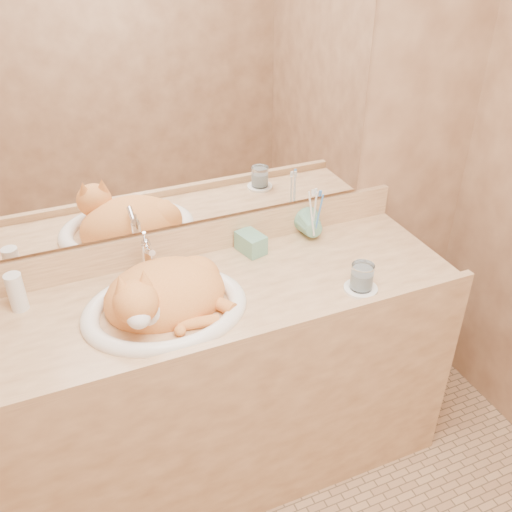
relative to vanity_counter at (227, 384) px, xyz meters
name	(u,v)px	position (x,y,z in m)	size (l,w,h in m)	color
wall_back	(191,149)	(0.00, 0.28, 0.82)	(2.40, 0.02, 2.50)	brown
vanity_counter	(227,384)	(0.00, 0.00, 0.00)	(1.60, 0.55, 0.85)	#9E6F47
mirror	(189,108)	(0.00, 0.26, 0.97)	(1.30, 0.02, 0.80)	white
sink_basin	(163,290)	(-0.20, -0.02, 0.51)	(0.51, 0.43, 0.16)	white
faucet	(147,257)	(-0.20, 0.18, 0.51)	(0.04, 0.12, 0.16)	silver
cat	(162,293)	(-0.20, -0.01, 0.49)	(0.39, 0.32, 0.21)	orange
soap_dispenser	(260,238)	(0.19, 0.14, 0.51)	(0.07, 0.08, 0.16)	#66A487
toothbrush_cup	(314,232)	(0.42, 0.16, 0.47)	(0.11, 0.11, 0.10)	#66A487
toothbrushes	(316,212)	(0.42, 0.16, 0.56)	(0.04, 0.04, 0.22)	white
saucer	(361,289)	(0.42, -0.17, 0.43)	(0.11, 0.11, 0.01)	white
water_glass	(362,277)	(0.42, -0.17, 0.48)	(0.07, 0.07, 0.09)	white
lotion_bottle	(16,292)	(-0.62, 0.17, 0.49)	(0.05, 0.05, 0.13)	white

